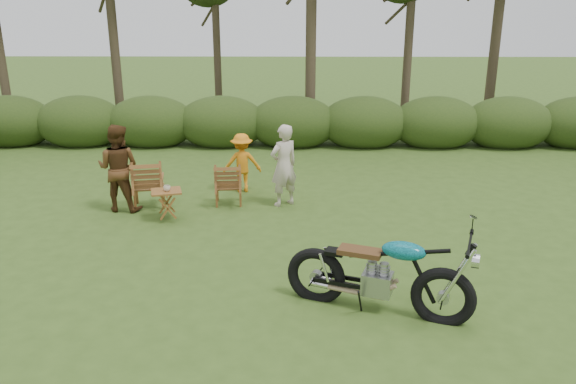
{
  "coord_description": "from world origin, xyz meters",
  "views": [
    {
      "loc": [
        0.08,
        -6.55,
        3.68
      ],
      "look_at": [
        -0.04,
        1.94,
        0.9
      ],
      "focal_mm": 35.0,
      "sensor_mm": 36.0,
      "label": 1
    }
  ],
  "objects_px": {
    "cup": "(167,188)",
    "side_table": "(167,205)",
    "adult_a": "(284,205)",
    "adult_b": "(122,210)",
    "lawn_chair_right": "(229,204)",
    "child": "(243,191)",
    "lawn_chair_left": "(150,206)",
    "motorcycle": "(376,309)"
  },
  "relations": [
    {
      "from": "lawn_chair_right",
      "to": "cup",
      "type": "height_order",
      "value": "cup"
    },
    {
      "from": "lawn_chair_right",
      "to": "adult_b",
      "type": "bearing_deg",
      "value": 4.85
    },
    {
      "from": "motorcycle",
      "to": "lawn_chair_left",
      "type": "relative_size",
      "value": 2.4
    },
    {
      "from": "adult_a",
      "to": "lawn_chair_right",
      "type": "bearing_deg",
      "value": -36.58
    },
    {
      "from": "lawn_chair_left",
      "to": "side_table",
      "type": "bearing_deg",
      "value": 114.01
    },
    {
      "from": "lawn_chair_left",
      "to": "cup",
      "type": "height_order",
      "value": "cup"
    },
    {
      "from": "lawn_chair_left",
      "to": "side_table",
      "type": "relative_size",
      "value": 1.68
    },
    {
      "from": "lawn_chair_right",
      "to": "side_table",
      "type": "bearing_deg",
      "value": 36.28
    },
    {
      "from": "lawn_chair_left",
      "to": "side_table",
      "type": "distance_m",
      "value": 0.94
    },
    {
      "from": "lawn_chair_right",
      "to": "adult_b",
      "type": "relative_size",
      "value": 0.51
    },
    {
      "from": "lawn_chair_right",
      "to": "child",
      "type": "bearing_deg",
      "value": -108.95
    },
    {
      "from": "cup",
      "to": "child",
      "type": "bearing_deg",
      "value": 55.78
    },
    {
      "from": "lawn_chair_right",
      "to": "side_table",
      "type": "height_order",
      "value": "side_table"
    },
    {
      "from": "motorcycle",
      "to": "child",
      "type": "relative_size",
      "value": 1.84
    },
    {
      "from": "adult_b",
      "to": "motorcycle",
      "type": "bearing_deg",
      "value": 147.44
    },
    {
      "from": "adult_a",
      "to": "adult_b",
      "type": "xyz_separation_m",
      "value": [
        -3.11,
        -0.32,
        0.0
      ]
    },
    {
      "from": "motorcycle",
      "to": "lawn_chair_left",
      "type": "xyz_separation_m",
      "value": [
        -3.88,
        3.9,
        0.0
      ]
    },
    {
      "from": "lawn_chair_right",
      "to": "side_table",
      "type": "distance_m",
      "value": 1.39
    },
    {
      "from": "adult_b",
      "to": "lawn_chair_left",
      "type": "bearing_deg",
      "value": -150.78
    },
    {
      "from": "motorcycle",
      "to": "adult_b",
      "type": "height_order",
      "value": "adult_b"
    },
    {
      "from": "side_table",
      "to": "lawn_chair_left",
      "type": "bearing_deg",
      "value": 124.95
    },
    {
      "from": "adult_a",
      "to": "adult_b",
      "type": "height_order",
      "value": "adult_b"
    },
    {
      "from": "motorcycle",
      "to": "lawn_chair_left",
      "type": "bearing_deg",
      "value": 154.88
    },
    {
      "from": "lawn_chair_left",
      "to": "cup",
      "type": "distance_m",
      "value": 1.11
    },
    {
      "from": "cup",
      "to": "lawn_chair_left",
      "type": "bearing_deg",
      "value": 125.27
    },
    {
      "from": "side_table",
      "to": "lawn_chair_right",
      "type": "bearing_deg",
      "value": 41.7
    },
    {
      "from": "side_table",
      "to": "adult_a",
      "type": "distance_m",
      "value": 2.29
    },
    {
      "from": "motorcycle",
      "to": "child",
      "type": "distance_m",
      "value": 5.35
    },
    {
      "from": "lawn_chair_right",
      "to": "adult_a",
      "type": "distance_m",
      "value": 1.09
    },
    {
      "from": "side_table",
      "to": "adult_b",
      "type": "bearing_deg",
      "value": 151.79
    },
    {
      "from": "motorcycle",
      "to": "adult_a",
      "type": "xyz_separation_m",
      "value": [
        -1.27,
        4.03,
        0.0
      ]
    },
    {
      "from": "motorcycle",
      "to": "lawn_chair_right",
      "type": "distance_m",
      "value": 4.71
    },
    {
      "from": "motorcycle",
      "to": "side_table",
      "type": "height_order",
      "value": "motorcycle"
    },
    {
      "from": "lawn_chair_right",
      "to": "child",
      "type": "relative_size",
      "value": 0.68
    },
    {
      "from": "lawn_chair_left",
      "to": "child",
      "type": "bearing_deg",
      "value": -161.09
    },
    {
      "from": "motorcycle",
      "to": "adult_a",
      "type": "height_order",
      "value": "adult_a"
    },
    {
      "from": "side_table",
      "to": "adult_a",
      "type": "height_order",
      "value": "adult_a"
    },
    {
      "from": "lawn_chair_left",
      "to": "child",
      "type": "relative_size",
      "value": 0.77
    },
    {
      "from": "cup",
      "to": "adult_a",
      "type": "relative_size",
      "value": 0.08
    },
    {
      "from": "side_table",
      "to": "child",
      "type": "bearing_deg",
      "value": 54.86
    },
    {
      "from": "lawn_chair_right",
      "to": "lawn_chair_left",
      "type": "distance_m",
      "value": 1.54
    },
    {
      "from": "cup",
      "to": "side_table",
      "type": "bearing_deg",
      "value": 133.78
    }
  ]
}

